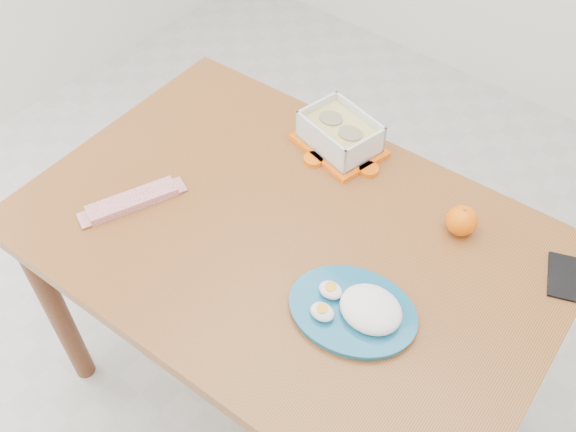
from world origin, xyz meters
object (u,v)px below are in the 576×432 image
Objects in this scene: dining_table at (288,259)px; food_container at (340,134)px; smartphone at (563,276)px; orange_fruit at (462,221)px; rice_plate at (358,309)px.

food_container reaches higher than dining_table.
orange_fruit is at bearing 163.52° from smartphone.
dining_table is 5.17× the size of food_container.
food_container is at bearing 116.45° from rice_plate.
smartphone is (0.54, 0.28, 0.10)m from dining_table.
orange_fruit is 0.24m from smartphone.
smartphone is at bearing 9.88° from food_container.
rice_plate is at bearing -20.34° from dining_table.
food_container is at bearing 102.07° from dining_table.
food_container is 0.75× the size of rice_plate.
orange_fruit is 0.22× the size of rice_plate.
smartphone reaches higher than dining_table.
smartphone is (0.29, 0.36, -0.02)m from rice_plate.
orange_fruit is at bearing 67.44° from rice_plate.
dining_table is 0.62m from smartphone.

